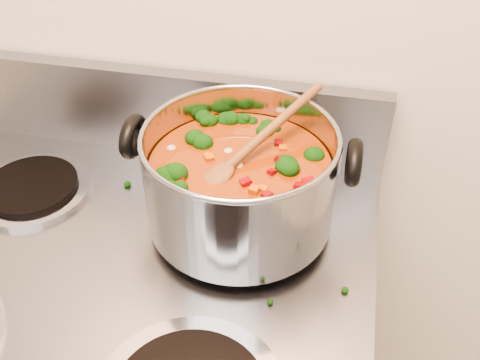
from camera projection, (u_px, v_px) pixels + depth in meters
name	position (u px, v px, depth m)	size (l,w,h in m)	color
stockpot	(240.00, 180.00, 0.79)	(0.34, 0.28, 0.17)	#A2A2A9
wooden_spoon	(245.00, 152.00, 0.76)	(0.16, 0.22, 0.09)	brown
cooktop_crumbs	(222.00, 185.00, 0.91)	(0.41, 0.20, 0.01)	black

